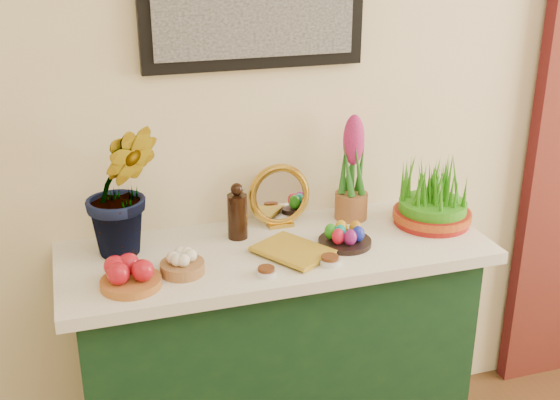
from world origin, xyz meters
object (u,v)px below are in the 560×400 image
Objects in this scene: hyacinth_green at (121,169)px; mirror at (279,196)px; sideboard at (276,365)px; book at (275,259)px; wheatgrass_sabzeh at (433,197)px.

mirror is (0.53, 0.07, -0.18)m from hyacinth_green.
book reaches higher than sideboard.
wheatgrass_sabzeh is at bearing 1.04° from sideboard.
sideboard is at bearing -10.25° from hyacinth_green.
mirror is 0.54m from wheatgrass_sabzeh.
mirror is 0.98× the size of book.
hyacinth_green is (-0.47, 0.09, 0.75)m from sideboard.
book is (-0.04, -0.13, 0.48)m from sideboard.
book is at bearing -26.28° from hyacinth_green.
mirror reaches higher than book.
wheatgrass_sabzeh is at bearing -16.07° from mirror.
sideboard is 2.29× the size of hyacinth_green.
hyacinth_green reaches higher than book.
hyacinth_green reaches higher than mirror.
sideboard is at bearing -178.96° from wheatgrass_sabzeh.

